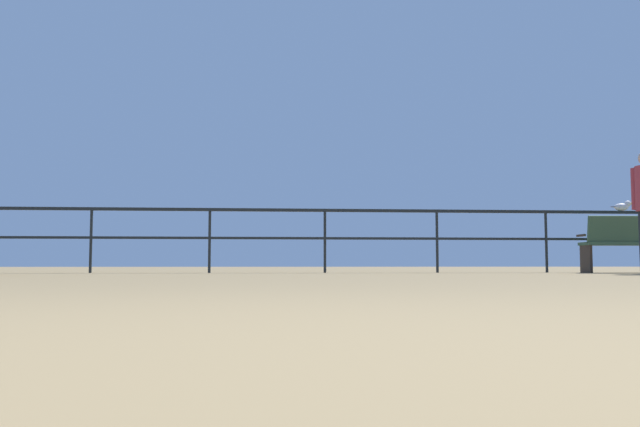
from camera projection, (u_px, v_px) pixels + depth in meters
name	position (u px, v px, depth m)	size (l,w,h in m)	color
ground_plane	(270.00, 369.00, 0.91)	(60.00, 60.00, 0.00)	olive
pier_railing	(268.00, 225.00, 10.56)	(20.44, 0.05, 1.04)	black
bench_near_left	(637.00, 240.00, 10.38)	(1.67, 0.70, 0.90)	#345339
seagull_on_rail	(623.00, 206.00, 11.06)	(0.37, 0.18, 0.17)	silver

